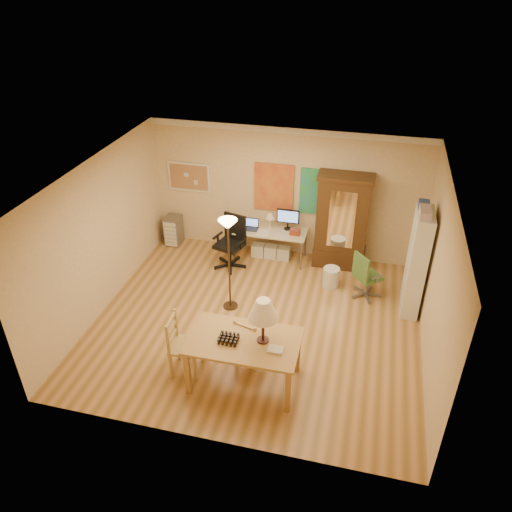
% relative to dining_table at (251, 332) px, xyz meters
% --- Properties ---
extents(floor, '(5.50, 5.50, 0.00)m').
position_rel_dining_table_xyz_m(floor, '(-0.25, 1.35, -0.95)').
color(floor, olive).
rests_on(floor, ground).
extents(crown_molding, '(5.50, 0.08, 0.12)m').
position_rel_dining_table_xyz_m(crown_molding, '(-0.25, 3.81, 1.69)').
color(crown_molding, white).
rests_on(crown_molding, floor).
extents(corkboard, '(0.90, 0.04, 0.62)m').
position_rel_dining_table_xyz_m(corkboard, '(-2.30, 3.82, 0.55)').
color(corkboard, '#B47D54').
rests_on(corkboard, floor).
extents(art_panel_left, '(0.80, 0.04, 1.00)m').
position_rel_dining_table_xyz_m(art_panel_left, '(-0.50, 3.82, 0.50)').
color(art_panel_left, gold).
rests_on(art_panel_left, floor).
extents(art_panel_right, '(0.75, 0.04, 0.95)m').
position_rel_dining_table_xyz_m(art_panel_right, '(0.40, 3.82, 0.50)').
color(art_panel_right, teal).
rests_on(art_panel_right, floor).
extents(dining_table, '(1.60, 0.97, 1.50)m').
position_rel_dining_table_xyz_m(dining_table, '(0.00, 0.00, 0.00)').
color(dining_table, '#9B6232').
rests_on(dining_table, floor).
extents(ladder_chair_back, '(0.48, 0.47, 0.85)m').
position_rel_dining_table_xyz_m(ladder_chair_back, '(-0.12, 0.39, -0.56)').
color(ladder_chair_back, tan).
rests_on(ladder_chair_back, floor).
extents(ladder_chair_left, '(0.47, 0.49, 0.98)m').
position_rel_dining_table_xyz_m(ladder_chair_left, '(-1.04, 0.01, -0.49)').
color(ladder_chair_left, tan).
rests_on(ladder_chair_left, floor).
extents(torchiere_lamp, '(0.32, 0.32, 1.76)m').
position_rel_dining_table_xyz_m(torchiere_lamp, '(-0.82, 1.69, 0.46)').
color(torchiere_lamp, '#412E1A').
rests_on(torchiere_lamp, floor).
extents(computer_desk, '(1.46, 0.64, 1.10)m').
position_rel_dining_table_xyz_m(computer_desk, '(-0.45, 3.51, -0.55)').
color(computer_desk, beige).
rests_on(computer_desk, floor).
extents(office_chair_black, '(0.67, 0.67, 1.09)m').
position_rel_dining_table_xyz_m(office_chair_black, '(-1.19, 3.00, -0.66)').
color(office_chair_black, black).
rests_on(office_chair_black, floor).
extents(office_chair_green, '(0.59, 0.59, 0.92)m').
position_rel_dining_table_xyz_m(office_chair_green, '(1.51, 2.59, -0.70)').
color(office_chair_green, slate).
rests_on(office_chair_green, floor).
extents(drawer_cart, '(0.32, 0.38, 0.64)m').
position_rel_dining_table_xyz_m(drawer_cart, '(-2.66, 3.59, -0.63)').
color(drawer_cart, slate).
rests_on(drawer_cart, floor).
extents(armoire, '(1.06, 0.50, 1.95)m').
position_rel_dining_table_xyz_m(armoire, '(0.92, 3.59, -0.10)').
color(armoire, '#381D0F').
rests_on(armoire, floor).
extents(bookshelf, '(0.29, 0.76, 1.90)m').
position_rel_dining_table_xyz_m(bookshelf, '(2.30, 2.42, -0.00)').
color(bookshelf, white).
rests_on(bookshelf, floor).
extents(wastebin, '(0.32, 0.32, 0.40)m').
position_rel_dining_table_xyz_m(wastebin, '(0.86, 2.77, -0.75)').
color(wastebin, silver).
rests_on(wastebin, floor).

